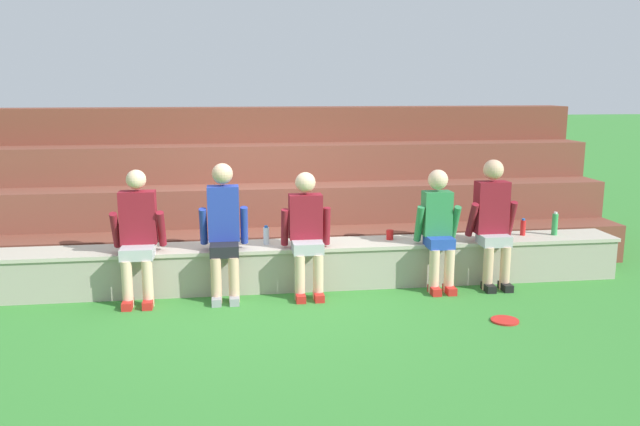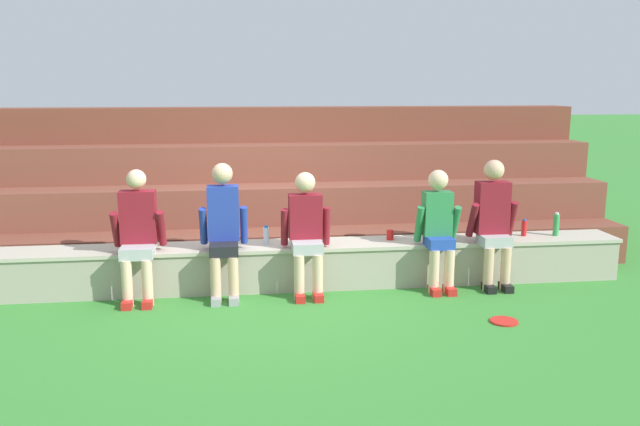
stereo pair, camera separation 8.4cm
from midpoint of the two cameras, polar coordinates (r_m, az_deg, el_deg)
name	(u,v)px [view 2 (the right image)]	position (r m, az deg, el deg)	size (l,w,h in m)	color
ground_plane	(264,294)	(7.11, -4.63, -7.17)	(80.00, 80.00, 0.00)	#388433
stone_seating_wall	(263,265)	(7.28, -4.75, -4.57)	(8.28, 0.55, 0.49)	#A8A08E
brick_bleachers	(257,197)	(8.90, -5.31, 1.39)	(9.28, 2.20, 1.93)	brown
person_far_left	(138,232)	(6.99, -15.47, -1.62)	(0.55, 0.56, 1.38)	beige
person_left_of_center	(224,227)	(6.92, -8.18, -1.20)	(0.51, 0.58, 1.43)	#DBAD89
person_center	(306,230)	(6.94, -0.88, -1.49)	(0.54, 0.56, 1.32)	beige
person_right_of_center	(438,226)	(7.23, 10.76, -1.17)	(0.49, 0.50, 1.33)	beige
person_far_right	(493,219)	(7.46, 15.40, -0.54)	(0.54, 0.49, 1.43)	#DBAD89
water_bottle_near_right	(524,228)	(7.98, 17.89, -1.27)	(0.06, 0.06, 0.20)	red
water_bottle_near_left	(266,235)	(7.22, -4.44, -1.98)	(0.07, 0.07, 0.21)	silver
water_bottle_mid_right	(556,225)	(8.11, 20.43, -0.97)	(0.07, 0.07, 0.28)	green
plastic_cup_left_end	(390,235)	(7.46, 6.54, -1.95)	(0.08, 0.08, 0.11)	red
frisbee	(504,321)	(6.55, 16.32, -9.18)	(0.27, 0.27, 0.02)	red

